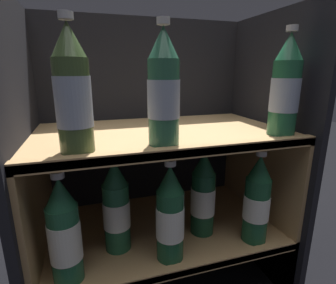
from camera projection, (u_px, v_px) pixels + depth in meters
name	position (u px, v px, depth m)	size (l,w,h in m)	color
fridge_back_wall	(146.00, 140.00, 0.97)	(0.74, 0.02, 0.85)	black
fridge_side_left	(28.00, 172.00, 0.67)	(0.02, 0.45, 0.85)	black
fridge_side_right	(264.00, 148.00, 0.88)	(0.02, 0.45, 0.85)	black
shelf_lower	(163.00, 236.00, 0.83)	(0.70, 0.41, 0.20)	tan
shelf_upper	(163.00, 172.00, 0.78)	(0.70, 0.41, 0.51)	tan
bottle_upper_front_0	(73.00, 94.00, 0.52)	(0.07, 0.07, 0.27)	#384C28
bottle_upper_front_1	(164.00, 91.00, 0.57)	(0.07, 0.07, 0.27)	#285B42
bottle_upper_front_2	(285.00, 88.00, 0.67)	(0.07, 0.07, 0.27)	#1E5638
bottle_lower_front_0	(64.00, 234.00, 0.59)	(0.07, 0.07, 0.27)	#1E5638
bottle_lower_front_1	(170.00, 216.00, 0.66)	(0.07, 0.07, 0.27)	#194C2D
bottle_lower_front_2	(257.00, 201.00, 0.73)	(0.07, 0.07, 0.27)	#194C2D
bottle_lower_back_0	(116.00, 208.00, 0.70)	(0.07, 0.07, 0.27)	#1E5638
bottle_lower_back_1	(203.00, 195.00, 0.77)	(0.07, 0.07, 0.27)	#144228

